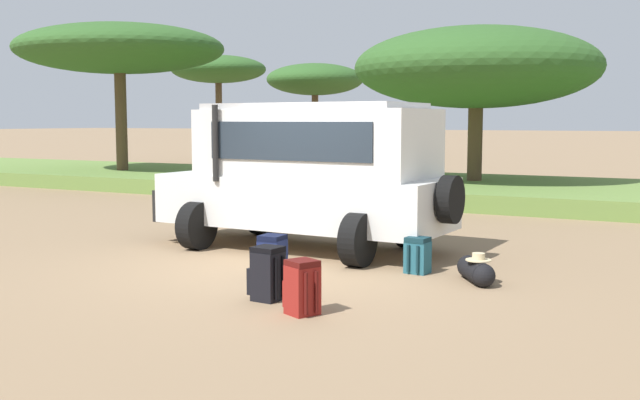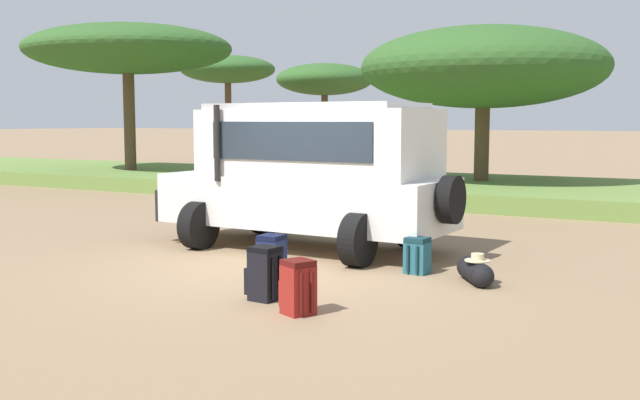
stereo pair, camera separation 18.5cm
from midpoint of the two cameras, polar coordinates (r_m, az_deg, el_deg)
name	(u,v)px [view 2 (the right image)]	position (r m, az deg, el deg)	size (l,w,h in m)	color
ground_plane	(278,271)	(10.85, -2.71, -5.41)	(320.00, 320.00, 0.00)	#8C7051
grass_bank	(495,191)	(21.25, 13.45, 0.67)	(120.00, 7.00, 0.44)	olive
safari_vehicle	(311,172)	(12.52, -0.27, 2.11)	(5.39, 2.86, 2.44)	silver
backpack_beside_front_wheel	(271,257)	(10.33, -3.23, -4.35)	(0.34, 0.44, 0.60)	navy
backpack_cluster_center	(264,274)	(9.07, -3.67, -5.63)	(0.44, 0.35, 0.66)	black
backpack_near_rear_wheel	(418,256)	(10.71, 7.94, -4.24)	(0.35, 0.40, 0.52)	#235B6B
backpack_outermost	(298,288)	(8.41, -1.08, -6.69)	(0.46, 0.41, 0.62)	maroon
duffel_bag_low_black_case	(475,271)	(10.26, 12.24, -5.29)	(0.67, 0.83, 0.41)	black
acacia_tree_far_left	(228,70)	(38.27, -6.91, 9.80)	(4.84, 4.56, 5.40)	brown
acacia_tree_left_mid	(325,80)	(43.67, 0.48, 9.14)	(5.59, 5.62, 5.44)	brown
acacia_tree_centre_back	(128,50)	(27.13, -14.25, 11.02)	(7.43, 6.68, 5.44)	brown
acacia_tree_right_mid	(483,68)	(21.98, 12.59, 9.78)	(6.93, 6.98, 4.79)	brown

